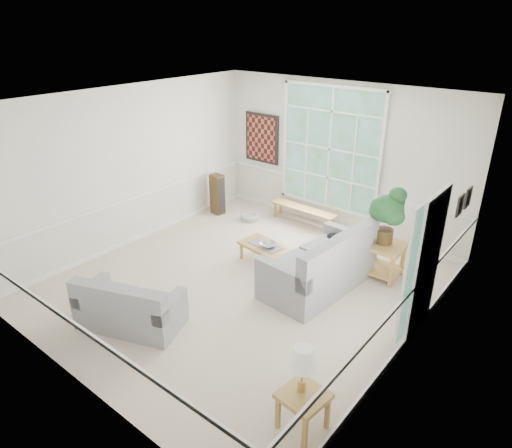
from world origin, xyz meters
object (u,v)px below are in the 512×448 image
at_px(coffee_table, 265,254).
at_px(side_table, 303,411).
at_px(loveseat_right, 318,259).
at_px(end_table, 383,260).
at_px(loveseat_front, 130,301).

xyz_separation_m(coffee_table, side_table, (2.54, -2.62, 0.06)).
bearing_deg(loveseat_right, end_table, 59.14).
bearing_deg(coffee_table, loveseat_right, 3.82).
relative_size(loveseat_right, end_table, 3.11).
xyz_separation_m(loveseat_front, end_table, (2.25, 3.52, -0.08)).
bearing_deg(loveseat_right, side_table, -56.39).
relative_size(end_table, side_table, 1.30).
height_order(loveseat_right, side_table, loveseat_right).
xyz_separation_m(loveseat_front, coffee_table, (0.40, 2.63, -0.21)).
distance_m(loveseat_right, end_table, 1.22).
distance_m(coffee_table, end_table, 2.05).
height_order(loveseat_front, coffee_table, loveseat_front).
bearing_deg(coffee_table, loveseat_front, -90.71).
bearing_deg(end_table, side_table, -78.84).
height_order(loveseat_front, side_table, loveseat_front).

